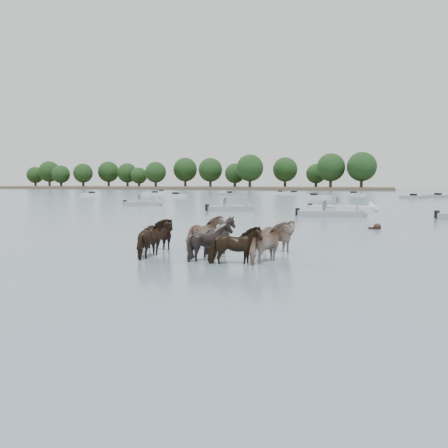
% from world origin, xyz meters
% --- Properties ---
extents(ground, '(400.00, 400.00, 0.00)m').
position_xyz_m(ground, '(0.00, 0.00, 0.00)').
color(ground, '#4E6170').
rests_on(ground, ground).
extents(shoreline, '(160.00, 30.00, 1.00)m').
position_xyz_m(shoreline, '(-70.00, 150.00, 0.50)').
color(shoreline, '#4C4233').
rests_on(shoreline, ground).
extents(pony_herd, '(6.83, 4.53, 1.64)m').
position_xyz_m(pony_herd, '(1.02, 0.61, 0.58)').
color(pony_herd, black).
rests_on(pony_herd, ground).
extents(swimming_pony, '(0.72, 0.44, 0.44)m').
position_xyz_m(swimming_pony, '(6.53, 12.98, 0.10)').
color(swimming_pony, black).
rests_on(swimming_pony, ground).
extents(motorboat_a, '(4.80, 4.00, 1.92)m').
position_xyz_m(motorboat_a, '(-6.49, 27.11, 0.23)').
color(motorboat_a, gray).
rests_on(motorboat_a, ground).
extents(motorboat_b, '(5.79, 2.65, 1.92)m').
position_xyz_m(motorboat_b, '(3.59, 22.50, 0.23)').
color(motorboat_b, gray).
rests_on(motorboat_b, ground).
extents(motorboat_c, '(6.76, 2.16, 1.92)m').
position_xyz_m(motorboat_c, '(3.88, 30.31, 0.22)').
color(motorboat_c, silver).
rests_on(motorboat_c, ground).
extents(motorboat_f, '(4.76, 2.99, 1.92)m').
position_xyz_m(motorboat_f, '(-19.10, 33.08, 0.23)').
color(motorboat_f, gray).
rests_on(motorboat_f, ground).
extents(distant_flotilla, '(104.77, 29.23, 0.93)m').
position_xyz_m(distant_flotilla, '(1.20, 75.82, 0.26)').
color(distant_flotilla, silver).
rests_on(distant_flotilla, ground).
extents(treeline, '(148.00, 24.04, 12.44)m').
position_xyz_m(treeline, '(-63.58, 149.70, 6.95)').
color(treeline, '#382619').
rests_on(treeline, ground).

